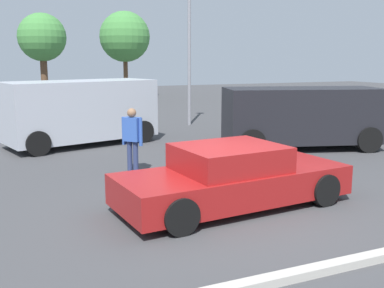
# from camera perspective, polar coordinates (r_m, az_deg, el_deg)

# --- Properties ---
(ground_plane) EXTENTS (80.00, 80.00, 0.00)m
(ground_plane) POSITION_cam_1_polar(r_m,az_deg,el_deg) (8.80, 4.07, -8.28)
(ground_plane) COLOR #424244
(sedan_foreground) EXTENTS (4.72, 2.22, 1.22)m
(sedan_foreground) POSITION_cam_1_polar(r_m,az_deg,el_deg) (8.89, 5.05, -4.27)
(sedan_foreground) COLOR maroon
(sedan_foreground) RESTS_ON ground_plane
(dog) EXTENTS (0.36, 0.61, 0.41)m
(dog) POSITION_cam_1_polar(r_m,az_deg,el_deg) (11.30, 14.93, -3.00)
(dog) COLOR olive
(dog) RESTS_ON ground_plane
(van_white) EXTENTS (5.21, 3.15, 2.14)m
(van_white) POSITION_cam_1_polar(r_m,az_deg,el_deg) (15.72, -13.71, 4.11)
(van_white) COLOR #B2B7C1
(van_white) RESTS_ON ground_plane
(suv_dark) EXTENTS (5.23, 3.27, 1.95)m
(suv_dark) POSITION_cam_1_polar(r_m,az_deg,el_deg) (15.05, 13.60, 3.49)
(suv_dark) COLOR black
(suv_dark) RESTS_ON ground_plane
(pedestrian) EXTENTS (0.45, 0.45, 1.66)m
(pedestrian) POSITION_cam_1_polar(r_m,az_deg,el_deg) (11.41, -7.49, 1.11)
(pedestrian) COLOR navy
(pedestrian) RESTS_ON ground_plane
(parking_curb) EXTENTS (6.76, 0.20, 0.12)m
(parking_curb) POSITION_cam_1_polar(r_m,az_deg,el_deg) (6.59, 15.98, -14.78)
(parking_curb) COLOR #B7B2A8
(parking_curb) RESTS_ON ground_plane
(light_post_far) EXTENTS (0.44, 0.44, 6.65)m
(light_post_far) POSITION_cam_1_polar(r_m,az_deg,el_deg) (19.95, -0.35, 15.29)
(light_post_far) COLOR gray
(light_post_far) RESTS_ON ground_plane
(tree_back_left) EXTENTS (2.86, 2.86, 5.59)m
(tree_back_left) POSITION_cam_1_polar(r_m,az_deg,el_deg) (29.47, -18.23, 12.46)
(tree_back_left) COLOR brown
(tree_back_left) RESTS_ON ground_plane
(tree_back_center) EXTENTS (3.65, 3.65, 6.30)m
(tree_back_center) POSITION_cam_1_polar(r_m,az_deg,el_deg) (34.44, -8.41, 13.11)
(tree_back_center) COLOR brown
(tree_back_center) RESTS_ON ground_plane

